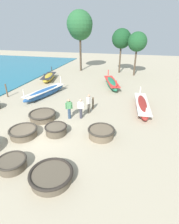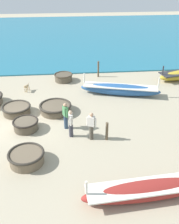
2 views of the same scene
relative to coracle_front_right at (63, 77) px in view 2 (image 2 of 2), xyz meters
The scene contains 15 objects.
ground_plane 6.60m from the coracle_front_right, 24.20° to the right, with size 80.00×80.00×0.00m, color tan.
sea 15.49m from the coracle_front_right, behind, with size 28.00×52.00×0.10m, color teal.
coracle_front_right is the anchor object (origin of this frame).
coracle_tilted 5.06m from the coracle_front_right, ahead, with size 2.00×2.00×0.54m.
coracle_weathered 5.78m from the coracle_front_right, 30.45° to the right, with size 1.76×1.76×0.54m.
coracle_upturned 7.19m from the coracle_front_right, 17.39° to the right, with size 1.44×1.44×0.57m.
coracle_far_left 9.90m from the coracle_front_right, 10.42° to the right, with size 1.69×1.69×0.60m.
long_boat_white_hull 4.92m from the coracle_front_right, 53.18° to the left, with size 2.34×5.63×1.44m.
long_boat_ochre_hull 12.67m from the coracle_front_right, 14.60° to the left, with size 1.38×5.41×1.19m.
fisherman_standing_right 6.96m from the coracle_front_right, ahead, with size 0.50×0.33×1.57m.
fisherman_crouching 8.25m from the coracle_front_right, ahead, with size 0.34×0.49×1.57m.
fisherman_with_hat 7.80m from the coracle_front_right, ahead, with size 0.53×0.22×1.57m.
dog 3.19m from the coracle_front_right, 56.99° to the right, with size 0.65×0.38×0.55m.
mooring_post_mid_beach 8.55m from the coracle_front_right, 14.68° to the left, with size 0.14×0.14×1.04m, color brown.
mooring_post_shoreline 2.93m from the coracle_front_right, 102.26° to the left, with size 0.14×0.14×1.32m, color brown.
Camera 2 is at (13.41, 2.88, 8.00)m, focal length 42.00 mm.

